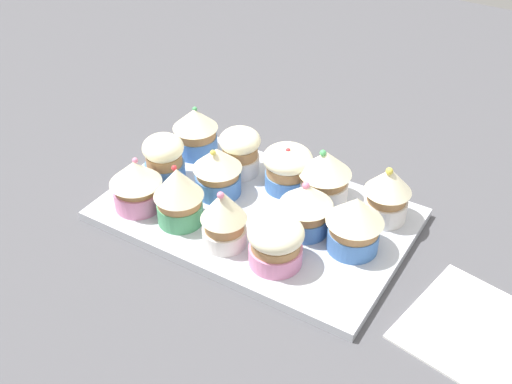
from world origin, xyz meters
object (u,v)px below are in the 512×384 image
at_px(cupcake_0, 136,183).
at_px(cupcake_5, 218,170).
at_px(cupcake_7, 356,221).
at_px(napkin, 483,334).
at_px(cupcake_6, 306,207).
at_px(cupcake_4, 164,158).
at_px(cupcake_2, 226,218).
at_px(cupcake_8, 196,131).
at_px(cupcake_9, 240,150).
at_px(cupcake_10, 287,167).
at_px(cupcake_1, 179,194).
at_px(cupcake_3, 276,242).
at_px(baking_tray, 256,214).
at_px(cupcake_11, 325,175).
at_px(cupcake_12, 387,193).

bearing_deg(cupcake_0, cupcake_5, 47.85).
distance_m(cupcake_7, napkin, 0.18).
bearing_deg(cupcake_6, cupcake_4, -178.65).
height_order(cupcake_2, cupcake_8, cupcake_2).
distance_m(cupcake_9, cupcake_10, 0.07).
xyz_separation_m(cupcake_1, cupcake_4, (-0.07, 0.06, -0.01)).
bearing_deg(cupcake_8, cupcake_2, -44.16).
height_order(cupcake_3, cupcake_9, cupcake_9).
distance_m(cupcake_10, napkin, 0.31).
bearing_deg(cupcake_10, cupcake_9, -178.63).
distance_m(baking_tray, cupcake_7, 0.14).
bearing_deg(cupcake_3, cupcake_10, 114.21).
bearing_deg(cupcake_9, baking_tray, -44.58).
xyz_separation_m(baking_tray, cupcake_5, (-0.06, 0.01, 0.04)).
height_order(cupcake_0, cupcake_10, cupcake_0).
bearing_deg(cupcake_0, cupcake_4, 95.24).
height_order(cupcake_4, cupcake_6, cupcake_6).
height_order(cupcake_9, cupcake_11, cupcake_11).
xyz_separation_m(cupcake_2, napkin, (0.30, 0.03, -0.05)).
bearing_deg(cupcake_7, cupcake_0, -164.93).
bearing_deg(cupcake_4, cupcake_11, 20.01).
distance_m(cupcake_3, cupcake_12, 0.16).
relative_size(cupcake_8, cupcake_11, 0.96).
distance_m(cupcake_2, cupcake_3, 0.07).
height_order(cupcake_3, napkin, cupcake_3).
bearing_deg(cupcake_1, cupcake_9, 87.52).
bearing_deg(cupcake_9, cupcake_12, 2.59).
distance_m(cupcake_6, napkin, 0.24).
xyz_separation_m(cupcake_6, cupcake_12, (0.07, 0.07, 0.00)).
distance_m(cupcake_2, cupcake_8, 0.20).
distance_m(cupcake_1, cupcake_9, 0.13).
relative_size(cupcake_6, cupcake_11, 0.94).
relative_size(cupcake_5, cupcake_12, 0.91).
xyz_separation_m(baking_tray, cupcake_11, (0.06, 0.07, 0.04)).
relative_size(cupcake_3, cupcake_10, 0.99).
distance_m(cupcake_4, cupcake_11, 0.21).
relative_size(cupcake_2, cupcake_3, 1.22).
bearing_deg(cupcake_8, cupcake_9, -5.49).
bearing_deg(baking_tray, cupcake_12, 26.82).
bearing_deg(cupcake_8, cupcake_4, -87.19).
xyz_separation_m(cupcake_3, cupcake_4, (-0.21, 0.06, 0.00)).
bearing_deg(cupcake_9, cupcake_1, -92.48).
bearing_deg(cupcake_4, cupcake_10, 25.58).
relative_size(cupcake_7, cupcake_11, 0.97).
height_order(cupcake_7, cupcake_8, same).
xyz_separation_m(cupcake_7, cupcake_9, (-0.20, 0.06, -0.00)).
xyz_separation_m(cupcake_5, cupcake_10, (0.07, 0.06, -0.00)).
bearing_deg(cupcake_12, cupcake_6, -135.08).
height_order(baking_tray, cupcake_1, cupcake_1).
distance_m(cupcake_2, cupcake_9, 0.15).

